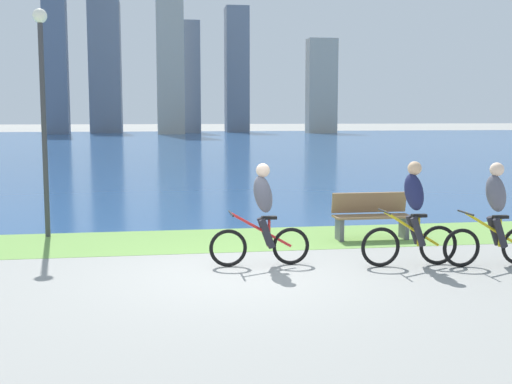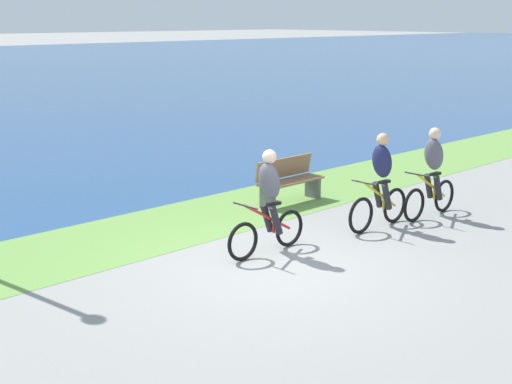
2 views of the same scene
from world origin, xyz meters
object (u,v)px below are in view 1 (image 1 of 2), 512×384
object	(u,v)px
cyclist_distant_rear	(494,215)
bench_near_path	(371,216)
cyclist_lead	(262,215)
lamppost_tall	(43,92)
cyclist_trailing	(413,214)

from	to	relation	value
cyclist_distant_rear	bench_near_path	world-z (taller)	cyclist_distant_rear
cyclist_lead	lamppost_tall	size ratio (longest dim) A/B	0.37
cyclist_distant_rear	bench_near_path	xyz separation A→B (m)	(-1.18, 2.51, -0.38)
cyclist_lead	bench_near_path	distance (m)	3.15
cyclist_trailing	cyclist_distant_rear	world-z (taller)	cyclist_trailing
lamppost_tall	cyclist_distant_rear	bearing A→B (deg)	-26.56
cyclist_trailing	lamppost_tall	world-z (taller)	lamppost_tall
cyclist_distant_rear	bench_near_path	distance (m)	2.79
cyclist_lead	cyclist_distant_rear	bearing A→B (deg)	-9.19
cyclist_trailing	lamppost_tall	bearing A→B (deg)	150.40
bench_near_path	cyclist_lead	bearing A→B (deg)	-142.13
cyclist_distant_rear	lamppost_tall	world-z (taller)	lamppost_tall
cyclist_trailing	cyclist_lead	bearing A→B (deg)	171.07
cyclist_trailing	bench_near_path	xyz separation A→B (m)	(0.10, 2.29, -0.39)
cyclist_lead	cyclist_trailing	xyz separation A→B (m)	(2.37, -0.37, 0.01)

